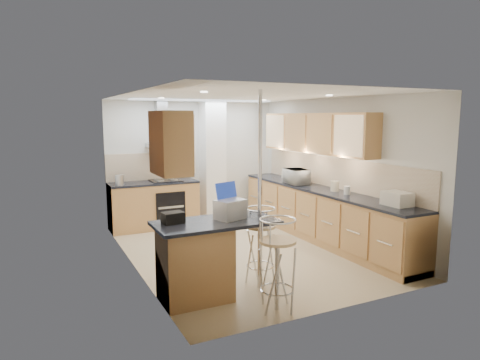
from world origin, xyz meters
name	(u,v)px	position (x,y,z in m)	size (l,w,h in m)	color
ground	(245,250)	(0.00, 0.00, 0.00)	(4.80, 4.80, 0.00)	#C6B584
room_shell	(252,154)	(0.32, 0.38, 1.54)	(3.64, 4.84, 2.51)	silver
right_counter	(320,214)	(1.50, 0.00, 0.46)	(0.63, 4.40, 0.92)	#BB834A
back_counter	(154,205)	(-0.95, 2.10, 0.46)	(1.70, 0.63, 0.92)	#BB834A
peninsula	(216,258)	(-1.12, -1.45, 0.48)	(1.47, 0.72, 0.94)	#BB834A
microwave	(297,177)	(1.40, 0.62, 1.06)	(0.51, 0.35, 0.28)	white
laptop	(230,209)	(-0.92, -1.42, 1.06)	(0.34, 0.26, 0.24)	#A3A6AB
bag	(173,218)	(-1.61, -1.33, 1.01)	(0.24, 0.18, 0.13)	black
bar_stool_near	(277,264)	(-0.66, -2.10, 0.54)	(0.44, 0.44, 1.07)	tan
bar_stool_end	(260,245)	(-0.43, -1.30, 0.51)	(0.41, 0.41, 1.02)	tan
jar_a	(293,178)	(1.44, 0.80, 1.02)	(0.12, 0.12, 0.19)	beige
jar_b	(284,174)	(1.63, 1.43, 0.99)	(0.11, 0.11, 0.14)	beige
jar_c	(335,186)	(1.54, -0.32, 1.01)	(0.14, 0.14, 0.18)	beige
jar_d	(347,190)	(1.52, -0.66, 0.99)	(0.10, 0.10, 0.14)	white
bread_bin	(397,199)	(1.58, -1.67, 1.02)	(0.30, 0.38, 0.20)	beige
kettle	(120,180)	(-1.62, 1.94, 1.02)	(0.16, 0.16, 0.20)	#AFB2B4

